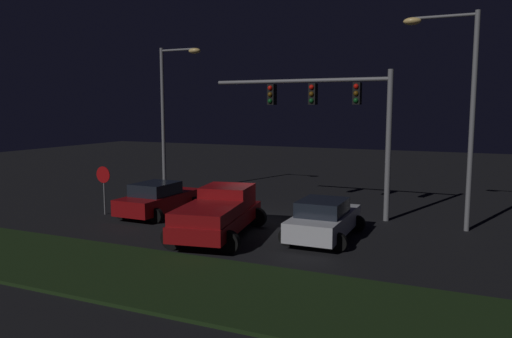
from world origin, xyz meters
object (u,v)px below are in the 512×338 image
object	(u,v)px
traffic_signal_gantry	(333,107)
street_lamp_right	(458,95)
pickup_truck	(219,211)
street_lamp_left	(170,103)
car_sedan	(158,199)
car_sedan_far	(324,219)
stop_sign	(104,181)

from	to	relation	value
traffic_signal_gantry	street_lamp_right	size ratio (longest dim) A/B	0.97
pickup_truck	street_lamp_left	bearing A→B (deg)	34.47
street_lamp_right	car_sedan	bearing A→B (deg)	-168.46
car_sedan_far	car_sedan	bearing A→B (deg)	82.88
street_lamp_left	street_lamp_right	bearing A→B (deg)	-8.47
pickup_truck	car_sedan_far	bearing A→B (deg)	-80.66
pickup_truck	car_sedan_far	size ratio (longest dim) A/B	1.28
pickup_truck	car_sedan_far	world-z (taller)	pickup_truck
car_sedan	stop_sign	world-z (taller)	stop_sign
car_sedan_far	stop_sign	world-z (taller)	stop_sign
street_lamp_left	stop_sign	bearing A→B (deg)	-88.50
car_sedan	pickup_truck	bearing A→B (deg)	-116.07
car_sedan	car_sedan_far	distance (m)	8.19
street_lamp_left	street_lamp_right	xyz separation A→B (m)	(14.90, -2.22, 0.24)
street_lamp_left	traffic_signal_gantry	bearing A→B (deg)	-10.03
car_sedan	street_lamp_right	bearing A→B (deg)	-77.50
car_sedan	traffic_signal_gantry	size ratio (longest dim) A/B	0.53
car_sedan_far	street_lamp_right	size ratio (longest dim) A/B	0.52
car_sedan	street_lamp_right	distance (m)	13.53
traffic_signal_gantry	street_lamp_right	bearing A→B (deg)	-5.45
traffic_signal_gantry	street_lamp_right	world-z (taller)	street_lamp_right
pickup_truck	street_lamp_right	bearing A→B (deg)	-69.11
traffic_signal_gantry	street_lamp_left	world-z (taller)	street_lamp_left
car_sedan_far	street_lamp_left	xyz separation A→B (m)	(-10.59, 5.71, 4.40)
car_sedan_far	street_lamp_right	world-z (taller)	street_lamp_right
car_sedan	traffic_signal_gantry	world-z (taller)	traffic_signal_gantry
car_sedan_far	street_lamp_right	bearing A→B (deg)	-51.49
street_lamp_right	stop_sign	size ratio (longest dim) A/B	3.84
street_lamp_left	car_sedan_far	bearing A→B (deg)	-28.33
pickup_truck	car_sedan	distance (m)	4.96
car_sedan	street_lamp_left	xyz separation A→B (m)	(-2.45, 4.76, 4.40)
traffic_signal_gantry	street_lamp_left	distance (m)	9.93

